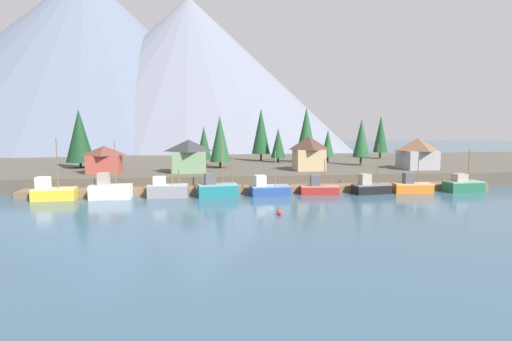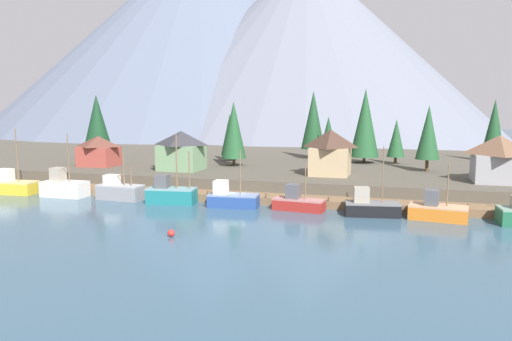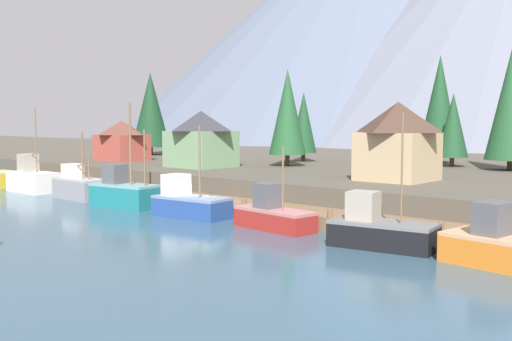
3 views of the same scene
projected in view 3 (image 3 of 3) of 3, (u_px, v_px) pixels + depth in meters
ground_plane at (343, 197)px, 64.13m from camera, size 400.00×400.00×1.00m
dock at (224, 206)px, 50.61m from camera, size 80.00×4.00×1.60m
shoreline_bank at (398, 173)px, 72.93m from camera, size 400.00×56.00×2.50m
mountain_west_peak at (385, 18)px, 188.15m from camera, size 171.84×171.84×79.28m
fishing_boat_white at (33, 180)px, 64.39m from camera, size 6.26×3.03×8.95m
fishing_boat_grey at (79, 186)px, 58.69m from camera, size 6.37×2.85×6.57m
fishing_boat_teal at (124, 193)px, 53.20m from camera, size 6.56×3.60×9.11m
fishing_boat_blue at (189, 203)px, 47.75m from camera, size 6.50×3.35×7.26m
fishing_boat_red at (273, 215)px, 42.37m from camera, size 6.46×2.91×5.89m
fishing_boat_black at (380, 230)px, 36.23m from camera, size 6.61×3.67×8.09m
fishing_boat_orange at (504, 247)px, 31.38m from camera, size 6.60×3.78×6.24m
house_red at (122, 140)px, 77.27m from camera, size 6.14×5.11×5.07m
house_green at (201, 138)px, 66.28m from camera, size 6.69×5.98×6.18m
house_tan at (398, 140)px, 51.41m from camera, size 5.87×5.95×6.71m
conifer_near_left at (453, 125)px, 66.70m from camera, size 3.43×3.43×8.15m
conifer_near_right at (288, 112)px, 67.48m from camera, size 4.17×4.17×10.85m
conifer_back_left at (151, 110)px, 89.31m from camera, size 5.62×5.62×12.19m
conifer_back_right at (440, 102)px, 71.94m from camera, size 4.52×4.52×12.91m
conifer_far_left at (304, 123)px, 75.20m from camera, size 3.30×3.30×8.64m
conifer_far_right at (512, 101)px, 61.43m from camera, size 5.05×5.05×13.07m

